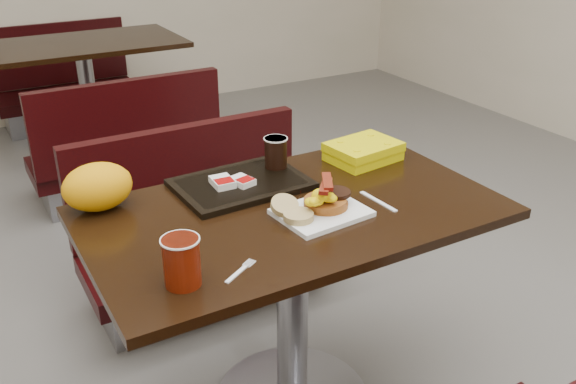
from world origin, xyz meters
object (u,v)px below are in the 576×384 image
bench_near_n (206,226)px  clamshell (363,151)px  table_far (89,101)px  coffee_cup_near (182,262)px  hashbrown_sleeve_left (222,182)px  bench_far_n (66,78)px  knife (378,201)px  coffee_cup_far (276,153)px  bench_far_s (121,136)px  pancake_stack (326,202)px  platter (321,213)px  paper_bag (98,187)px  fork (236,274)px  table_near (292,313)px  tray (241,184)px  hashbrown_sleeve_right (242,181)px

bench_near_n → clamshell: 0.76m
table_far → coffee_cup_near: bearing=-98.5°
hashbrown_sleeve_left → table_far: bearing=89.9°
bench_far_n → hashbrown_sleeve_left: size_ratio=12.08×
knife → coffee_cup_near: bearing=-83.2°
bench_far_n → clamshell: bearing=-82.8°
coffee_cup_far → clamshell: (0.31, -0.06, -0.04)m
bench_far_n → knife: size_ratio=6.40×
bench_far_s → coffee_cup_far: 1.71m
pancake_stack → platter: bearing=-147.4°
bench_far_s → knife: bearing=-83.1°
bench_near_n → table_far: 1.90m
paper_bag → bench_far_s: bearing=73.3°
coffee_cup_far → paper_bag: size_ratio=0.50×
fork → bench_far_s: bearing=50.9°
bench_far_s → platter: bearing=-88.6°
coffee_cup_far → coffee_cup_near: bearing=-137.2°
table_near → table_far: 2.60m
clamshell → tray: bearing=171.5°
bench_far_n → fork: size_ratio=8.59×
hashbrown_sleeve_right → paper_bag: 0.43m
bench_near_n → fork: 1.06m
table_far → hashbrown_sleeve_left: size_ratio=14.49×
paper_bag → table_near: bearing=-29.5°
bench_far_s → clamshell: bearing=-77.0°
bench_far_s → hashbrown_sleeve_left: 1.75m
bench_far_n → hashbrown_sleeve_left: hashbrown_sleeve_left is taller
clamshell → bench_far_n: bearing=90.0°
bench_near_n → knife: knife is taller
hashbrown_sleeve_left → fork: bearing=-107.5°
bench_far_n → platter: platter is taller
coffee_cup_near → bench_near_n: bearing=65.2°
table_near → paper_bag: paper_bag is taller
coffee_cup_near → knife: bearing=10.5°
bench_far_n → hashbrown_sleeve_left: bearing=-92.4°
knife → tray: tray is taller
bench_near_n → table_far: (0.00, 1.90, 0.02)m
table_near → tray: (-0.07, 0.21, 0.38)m
pancake_stack → hashbrown_sleeve_left: same height
platter → coffee_cup_far: coffee_cup_far is taller
bench_far_s → pancake_stack: bearing=-87.9°
bench_far_s → coffee_cup_near: (-0.42, -2.11, 0.45)m
table_far → clamshell: 2.47m
bench_near_n → bench_far_s: same height
bench_near_n → clamshell: size_ratio=4.31×
bench_far_s → knife: (0.24, -1.99, 0.39)m
fork → hashbrown_sleeve_left: hashbrown_sleeve_left is taller
coffee_cup_far → clamshell: size_ratio=0.43×
fork → hashbrown_sleeve_right: size_ratio=1.57×
hashbrown_sleeve_left → bench_near_n: bearing=78.3°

